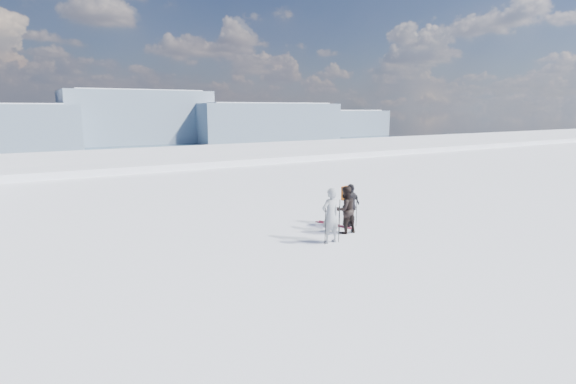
% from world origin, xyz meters
% --- Properties ---
extents(lake_basin, '(820.00, 820.00, 71.62)m').
position_xyz_m(lake_basin, '(0.00, 30.00, -6.50)').
color(lake_basin, white).
rests_on(lake_basin, ground).
extents(far_mountain_range, '(770.00, 110.00, 53.00)m').
position_xyz_m(far_mountain_range, '(29.60, 454.78, -7.19)').
color(far_mountain_range, slate).
rests_on(far_mountain_range, ground).
extents(skier_grey, '(0.73, 0.50, 1.91)m').
position_xyz_m(skier_grey, '(-0.97, 1.53, 0.95)').
color(skier_grey, gray).
rests_on(skier_grey, ground).
extents(skier_dark, '(0.87, 0.68, 1.75)m').
position_xyz_m(skier_dark, '(0.24, 2.24, 0.88)').
color(skier_dark, black).
rests_on(skier_dark, ground).
extents(skier_pack, '(1.07, 0.65, 1.70)m').
position_xyz_m(skier_pack, '(0.97, 2.80, 0.85)').
color(skier_pack, black).
rests_on(skier_pack, ground).
extents(backpack, '(0.40, 0.29, 0.54)m').
position_xyz_m(backpack, '(0.91, 3.05, 1.97)').
color(backpack, orange).
rests_on(backpack, skier_pack).
extents(ski_poles, '(2.47, 1.37, 1.34)m').
position_xyz_m(ski_poles, '(0.07, 2.10, 0.64)').
color(ski_poles, black).
rests_on(ski_poles, ground).
extents(skis_loose, '(0.69, 1.67, 0.03)m').
position_xyz_m(skis_loose, '(0.60, 3.33, 0.01)').
color(skis_loose, black).
rests_on(skis_loose, ground).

